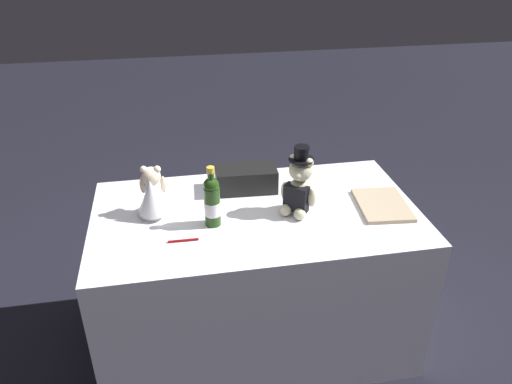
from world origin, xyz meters
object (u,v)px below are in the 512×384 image
teddy_bear_groom (299,187)px  signing_pen (185,240)px  champagne_bottle (212,201)px  teddy_bear_bride (153,195)px  gift_case_black (246,178)px  guestbook (382,205)px

teddy_bear_groom → signing_pen: bearing=15.5°
teddy_bear_groom → signing_pen: size_ratio=2.38×
teddy_bear_groom → champagne_bottle: 0.39m
teddy_bear_bride → signing_pen: (-0.12, 0.24, -0.09)m
teddy_bear_bride → gift_case_black: size_ratio=0.77×
signing_pen → gift_case_black: gift_case_black is taller
teddy_bear_groom → signing_pen: 0.55m
signing_pen → guestbook: size_ratio=0.45×
teddy_bear_bride → guestbook: (-1.02, 0.12, -0.09)m
guestbook → teddy_bear_groom: bearing=1.5°
signing_pen → guestbook: guestbook is taller
teddy_bear_groom → guestbook: bearing=175.8°
signing_pen → teddy_bear_bride: bearing=-63.5°
gift_case_black → signing_pen: bearing=50.8°
teddy_bear_groom → champagne_bottle: size_ratio=1.15×
teddy_bear_bride → teddy_bear_groom: bearing=171.5°
teddy_bear_bride → signing_pen: size_ratio=1.74×
signing_pen → gift_case_black: (-0.32, -0.39, 0.05)m
teddy_bear_bride → gift_case_black: bearing=-160.5°
teddy_bear_groom → teddy_bear_bride: size_ratio=1.37×
teddy_bear_bride → champagne_bottle: size_ratio=0.84×
guestbook → gift_case_black: bearing=-19.9°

